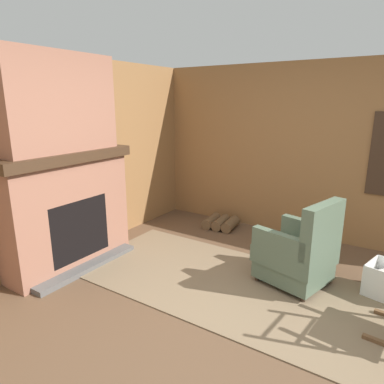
{
  "coord_description": "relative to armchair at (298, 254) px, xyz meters",
  "views": [
    {
      "loc": [
        1.04,
        -2.33,
        1.86
      ],
      "look_at": [
        -0.92,
        0.69,
        0.9
      ],
      "focal_mm": 32.0,
      "sensor_mm": 36.0,
      "label": 1
    }
  ],
  "objects": [
    {
      "name": "area_rug",
      "position": [
        -0.44,
        -0.39,
        -0.34
      ],
      "size": [
        3.63,
        1.54,
        0.01
      ],
      "color": "#7A664C",
      "rests_on": "ground"
    },
    {
      "name": "fireplace_hearth",
      "position": [
        -2.35,
        -0.96,
        0.31
      ],
      "size": [
        0.62,
        1.58,
        1.33
      ],
      "color": "#93604C",
      "rests_on": "ground"
    },
    {
      "name": "decorative_plate_on_mantel",
      "position": [
        -2.43,
        -0.88,
        1.11
      ],
      "size": [
        0.07,
        0.25,
        0.25
      ],
      "color": "red",
      "rests_on": "fireplace_hearth"
    },
    {
      "name": "armchair",
      "position": [
        0.0,
        0.0,
        0.0
      ],
      "size": [
        0.8,
        0.77,
        0.93
      ],
      "rotation": [
        0.0,
        0.0,
        2.89
      ],
      "color": "#516651",
      "rests_on": "ground"
    },
    {
      "name": "wood_panel_wall_left",
      "position": [
        -2.6,
        -0.96,
        0.84
      ],
      "size": [
        0.06,
        5.34,
        2.37
      ],
      "color": "olive",
      "rests_on": "ground"
    },
    {
      "name": "ground_plane",
      "position": [
        -0.2,
        -0.96,
        -0.35
      ],
      "size": [
        14.0,
        14.0,
        0.0
      ],
      "primitive_type": "plane",
      "color": "brown"
    },
    {
      "name": "wood_panel_wall_back",
      "position": [
        -0.17,
        1.44,
        0.84
      ],
      "size": [
        5.34,
        0.09,
        2.37
      ],
      "color": "olive",
      "rests_on": "ground"
    },
    {
      "name": "storage_case",
      "position": [
        -2.41,
        -0.45,
        1.04
      ],
      "size": [
        0.14,
        0.26,
        0.12
      ],
      "color": "black",
      "rests_on": "fireplace_hearth"
    },
    {
      "name": "chimney_breast",
      "position": [
        -2.36,
        -0.96,
        1.49
      ],
      "size": [
        0.36,
        1.3,
        1.03
      ],
      "color": "#93604C",
      "rests_on": "fireplace_hearth"
    },
    {
      "name": "oil_lamp_vase",
      "position": [
        -2.41,
        -1.27,
        1.08
      ],
      "size": [
        0.12,
        0.12,
        0.28
      ],
      "color": "silver",
      "rests_on": "fireplace_hearth"
    },
    {
      "name": "firewood_stack",
      "position": [
        -1.46,
        1.04,
        -0.27
      ],
      "size": [
        0.51,
        0.46,
        0.15
      ],
      "rotation": [
        0.0,
        0.0,
        0.11
      ],
      "color": "brown",
      "rests_on": "ground"
    }
  ]
}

